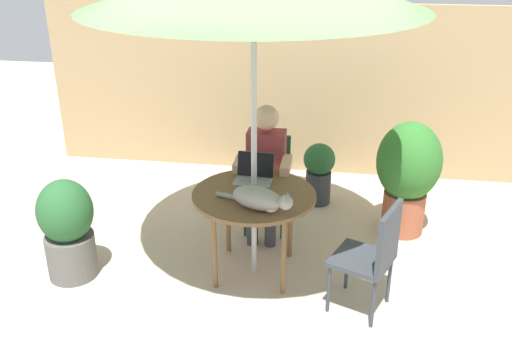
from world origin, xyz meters
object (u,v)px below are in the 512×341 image
object	(u,v)px
person_seated	(265,165)
potted_plant_by_chair	(67,228)
laptop	(254,173)
chair_occupied	(267,176)
potted_plant_near_fence	(319,171)
potted_plant_corner	(408,171)
chair_empty	(374,252)
patio_table	(254,200)
cat	(260,199)

from	to	relation	value
person_seated	potted_plant_by_chair	xyz separation A→B (m)	(-1.45, -0.93, -0.24)
laptop	potted_plant_by_chair	world-z (taller)	laptop
chair_occupied	potted_plant_near_fence	xyz separation A→B (m)	(0.46, 0.53, -0.15)
potted_plant_corner	potted_plant_by_chair	bearing A→B (deg)	-157.26
chair_empty	patio_table	bearing A→B (deg)	157.21
laptop	cat	world-z (taller)	laptop
chair_empty	potted_plant_by_chair	xyz separation A→B (m)	(-2.37, 0.11, -0.07)
chair_occupied	potted_plant_corner	xyz separation A→B (m)	(1.26, 0.06, 0.10)
patio_table	potted_plant_by_chair	xyz separation A→B (m)	(-1.45, -0.28, -0.21)
cat	chair_empty	bearing A→B (deg)	-8.85
patio_table	cat	xyz separation A→B (m)	(0.09, -0.26, 0.15)
patio_table	chair_occupied	xyz separation A→B (m)	(0.00, 0.81, -0.15)
person_seated	laptop	distance (m)	0.41
cat	potted_plant_corner	bearing A→B (deg)	43.56
potted_plant_by_chair	laptop	bearing A→B (deg)	20.47
laptop	cat	xyz separation A→B (m)	(0.12, -0.51, 0.02)
person_seated	potted_plant_by_chair	size ratio (longest dim) A/B	1.43
person_seated	potted_plant_near_fence	bearing A→B (deg)	56.46
chair_occupied	laptop	xyz separation A→B (m)	(-0.04, -0.55, 0.27)
person_seated	potted_plant_near_fence	size ratio (longest dim) A/B	1.89
patio_table	laptop	size ratio (longest dim) A/B	3.11
patio_table	cat	world-z (taller)	cat
patio_table	potted_plant_corner	distance (m)	1.53
person_seated	potted_plant_corner	bearing A→B (deg)	9.57
chair_empty	potted_plant_near_fence	bearing A→B (deg)	105.05
patio_table	cat	bearing A→B (deg)	-71.33
chair_empty	potted_plant_corner	distance (m)	1.30
person_seated	cat	distance (m)	0.92
chair_occupied	cat	size ratio (longest dim) A/B	1.42
chair_empty	potted_plant_by_chair	bearing A→B (deg)	177.34
patio_table	chair_empty	size ratio (longest dim) A/B	1.12
chair_occupied	potted_plant_near_fence	world-z (taller)	chair_occupied
laptop	potted_plant_corner	xyz separation A→B (m)	(1.30, 0.61, -0.17)
potted_plant_by_chair	patio_table	bearing A→B (deg)	10.77
chair_occupied	potted_plant_corner	distance (m)	1.27
chair_empty	person_seated	xyz separation A→B (m)	(-0.92, 1.04, 0.17)
chair_empty	cat	xyz separation A→B (m)	(-0.83, 0.13, 0.29)
chair_empty	person_seated	bearing A→B (deg)	131.62
patio_table	cat	distance (m)	0.31
laptop	potted_plant_near_fence	xyz separation A→B (m)	(0.49, 1.09, -0.42)
laptop	potted_plant_by_chair	xyz separation A→B (m)	(-1.42, -0.53, -0.34)
patio_table	potted_plant_corner	size ratio (longest dim) A/B	0.91
laptop	cat	bearing A→B (deg)	-76.38
laptop	potted_plant_by_chair	bearing A→B (deg)	-159.53
chair_empty	laptop	world-z (taller)	laptop
potted_plant_corner	chair_empty	bearing A→B (deg)	-105.37
person_seated	laptop	world-z (taller)	person_seated
chair_occupied	person_seated	xyz separation A→B (m)	(0.00, -0.16, 0.17)
potted_plant_by_chair	potted_plant_near_fence	bearing A→B (deg)	40.22
laptop	potted_plant_by_chair	distance (m)	1.55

